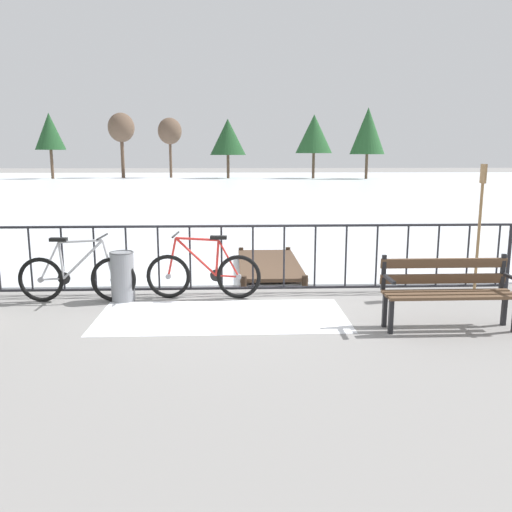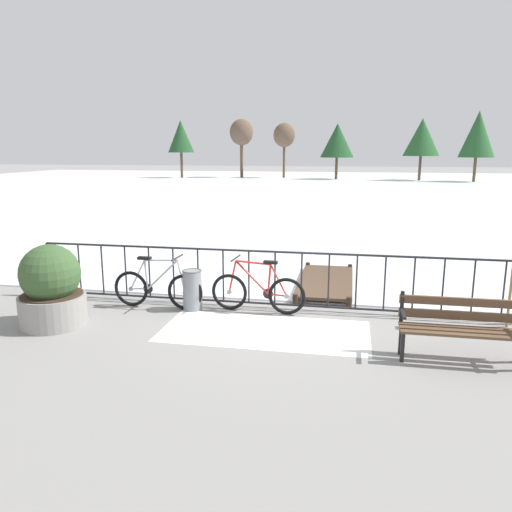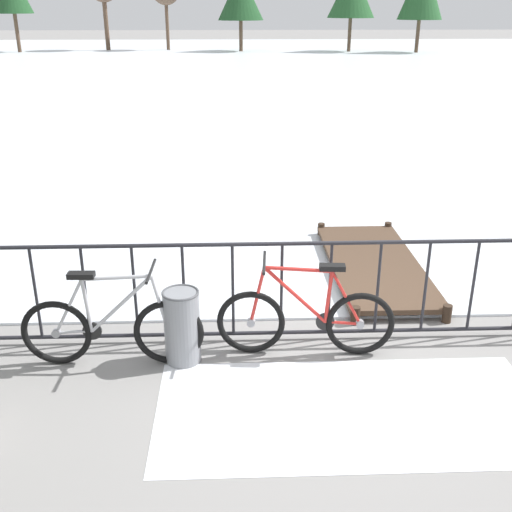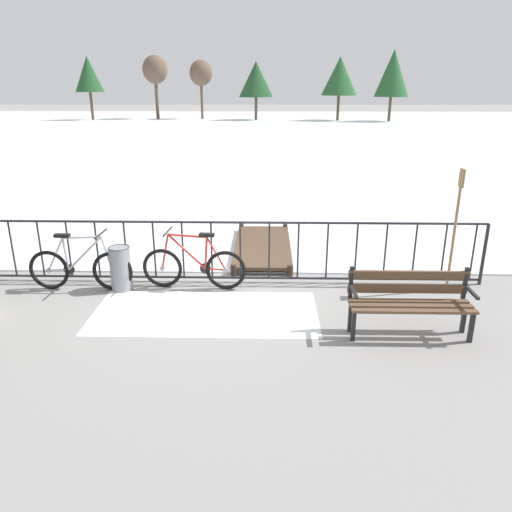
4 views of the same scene
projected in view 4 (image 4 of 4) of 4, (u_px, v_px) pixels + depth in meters
The scene contains 16 objects.
ground_plane at pixel (213, 282), 8.34m from camera, with size 160.00×160.00×0.00m, color gray.
frozen_pond at pixel (255, 132), 35.14m from camera, with size 80.00×56.00×0.03m, color silver.
snow_patch at pixel (205, 312), 7.20m from camera, with size 3.29×1.53×0.01m, color white.
railing_fence at pixel (212, 251), 8.15m from camera, with size 9.06×0.06×1.07m.
bicycle_near_railing at pixel (194, 267), 7.97m from camera, with size 1.71×0.52×0.97m.
bicycle_second at pixel (80, 268), 7.90m from camera, with size 1.71×0.52×0.97m.
park_bench at pixel (410, 298), 6.46m from camera, with size 1.60×0.48×0.89m.
trash_bin at pixel (121, 268), 7.91m from camera, with size 0.35×0.35×0.73m.
oar_upright at pixel (456, 223), 7.63m from camera, with size 0.04×0.16×1.98m.
wooden_dock at pixel (263, 246), 9.82m from camera, with size 1.10×2.77×0.20m.
tree_far_west at pixel (201, 73), 47.01m from camera, with size 2.18×2.18×5.47m.
tree_west_mid at pixel (393, 73), 43.53m from camera, with size 3.04×3.04×6.18m.
tree_centre at pixel (88, 74), 45.48m from camera, with size 2.62×2.62×5.73m.
tree_east_mid at pixel (256, 79), 45.56m from camera, with size 3.21×3.21×5.29m.
tree_far_east at pixel (155, 70), 46.98m from camera, with size 2.39×2.39×5.89m.
tree_extra at pixel (340, 76), 44.77m from camera, with size 3.28×3.28×5.64m.
Camera 4 is at (0.92, -7.71, 3.17)m, focal length 34.37 mm.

